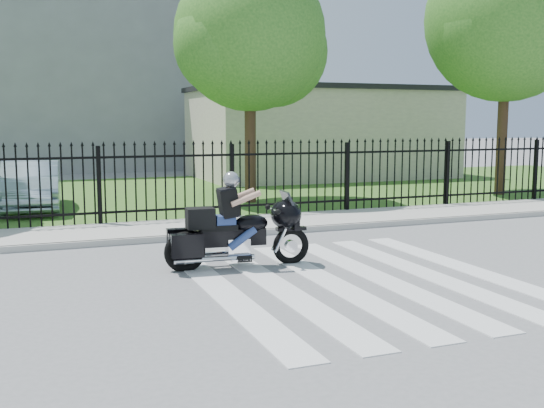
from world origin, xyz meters
name	(u,v)px	position (x,y,z in m)	size (l,w,h in m)	color
ground	(356,281)	(0.00, 0.00, 0.00)	(120.00, 120.00, 0.00)	slate
crosswalk	(356,280)	(0.00, 0.00, 0.01)	(5.00, 5.50, 0.01)	silver
sidewalk	(246,225)	(0.00, 5.00, 0.06)	(40.00, 2.00, 0.12)	#ADAAA3
curb	(262,232)	(0.00, 4.00, 0.06)	(40.00, 0.12, 0.12)	#ADAAA3
grass_strip	(176,193)	(0.00, 12.00, 0.01)	(40.00, 12.00, 0.02)	#365E20
iron_fence	(232,183)	(0.00, 6.00, 0.90)	(26.00, 0.04, 1.80)	black
tree_mid	(250,36)	(1.50, 9.00, 4.67)	(4.20, 4.20, 6.78)	#382316
tree_right	(507,20)	(9.50, 8.00, 5.39)	(5.00, 5.00, 7.90)	#382316
building_low	(320,135)	(7.00, 16.00, 1.75)	(10.00, 6.00, 3.50)	beige
building_low_roof	(320,90)	(7.00, 16.00, 3.60)	(10.20, 6.20, 0.20)	black
building_tall	(52,46)	(-3.00, 26.00, 6.00)	(15.00, 10.00, 12.00)	gray
motorcycle_rider	(235,228)	(-1.40, 1.47, 0.65)	(2.38, 0.85, 1.58)	black
parked_car	(31,184)	(-4.35, 9.58, 0.68)	(1.40, 4.02, 1.33)	#9DB4C6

